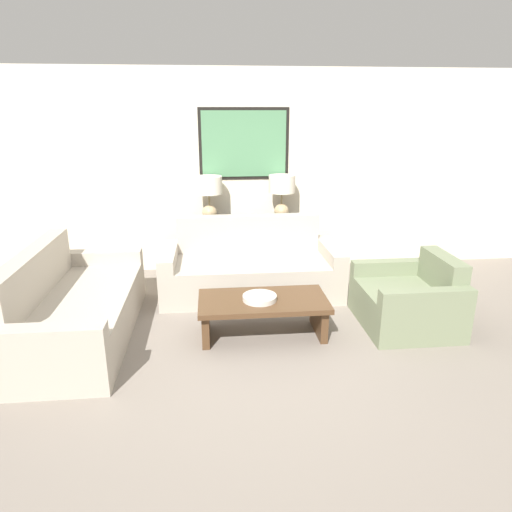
{
  "coord_description": "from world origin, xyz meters",
  "views": [
    {
      "loc": [
        -0.45,
        -3.85,
        2.14
      ],
      "look_at": [
        0.01,
        0.73,
        0.65
      ],
      "focal_mm": 32.0,
      "sensor_mm": 36.0,
      "label": 1
    }
  ],
  "objects": [
    {
      "name": "armchair_near_back_wall",
      "position": [
        1.54,
        0.28,
        0.26
      ],
      "size": [
        0.89,
        0.99,
        0.74
      ],
      "color": "#707A5B",
      "rests_on": "ground_plane"
    },
    {
      "name": "table_lamp_left",
      "position": [
        -0.48,
        2.03,
        1.12
      ],
      "size": [
        0.35,
        0.35,
        0.59
      ],
      "color": "tan",
      "rests_on": "console_table"
    },
    {
      "name": "ground_plane",
      "position": [
        0.0,
        0.0,
        0.0
      ],
      "size": [
        20.0,
        20.0,
        0.0
      ],
      "primitive_type": "plane",
      "color": "slate"
    },
    {
      "name": "table_lamp_right",
      "position": [
        0.48,
        2.03,
        1.12
      ],
      "size": [
        0.35,
        0.35,
        0.59
      ],
      "color": "tan",
      "rests_on": "console_table"
    },
    {
      "name": "back_wall",
      "position": [
        0.0,
        2.31,
        1.33
      ],
      "size": [
        8.16,
        0.12,
        2.65
      ],
      "color": "beige",
      "rests_on": "ground_plane"
    },
    {
      "name": "decorative_bowl",
      "position": [
        -0.01,
        0.17,
        0.41
      ],
      "size": [
        0.33,
        0.33,
        0.05
      ],
      "color": "beige",
      "rests_on": "coffee_table"
    },
    {
      "name": "couch_by_side",
      "position": [
        -1.8,
        0.34,
        0.29
      ],
      "size": [
        0.95,
        2.11,
        0.88
      ],
      "color": "#ADA393",
      "rests_on": "ground_plane"
    },
    {
      "name": "couch_by_back_wall",
      "position": [
        0.0,
        1.32,
        0.29
      ],
      "size": [
        2.11,
        0.95,
        0.88
      ],
      "color": "#ADA393",
      "rests_on": "ground_plane"
    },
    {
      "name": "console_table",
      "position": [
        0.0,
        2.03,
        0.36
      ],
      "size": [
        1.51,
        0.4,
        0.72
      ],
      "color": "black",
      "rests_on": "ground_plane"
    },
    {
      "name": "coffee_table",
      "position": [
        0.02,
        0.2,
        0.29
      ],
      "size": [
        1.25,
        0.64,
        0.38
      ],
      "color": "#4C331E",
      "rests_on": "ground_plane"
    }
  ]
}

